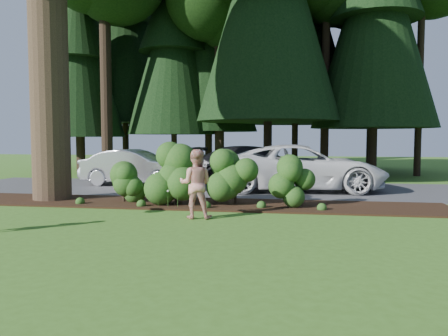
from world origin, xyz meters
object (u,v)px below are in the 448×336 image
Objects in this scene: car_dark_suv at (256,165)px; adult at (196,184)px; car_silver_wagon at (136,167)px; car_white_suv at (302,168)px.

adult is at bearing 179.02° from car_dark_suv.
car_silver_wagon is 7.12m from car_white_suv.
adult is at bearing -145.20° from car_silver_wagon.
car_dark_suv is 8.51m from adult.
car_white_suv reaches higher than car_silver_wagon.
car_silver_wagon is 8.22m from adult.
car_white_suv is at bearing -93.16° from car_silver_wagon.
adult is (-2.79, -6.20, -0.03)m from car_white_suv.
car_silver_wagon is 0.73× the size of car_white_suv.
car_silver_wagon is at bearing 78.06° from car_white_suv.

